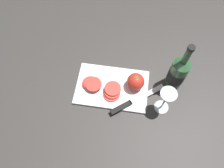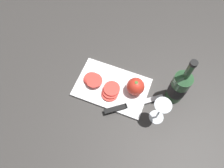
{
  "view_description": "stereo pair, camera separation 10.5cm",
  "coord_description": "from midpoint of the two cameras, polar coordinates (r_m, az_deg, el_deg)",
  "views": [
    {
      "loc": [
        0.15,
        -0.48,
        0.98
      ],
      "look_at": [
        0.08,
        -0.02,
        0.04
      ],
      "focal_mm": 35.0,
      "sensor_mm": 36.0,
      "label": 1
    },
    {
      "loc": [
        0.25,
        -0.46,
        0.98
      ],
      "look_at": [
        0.08,
        -0.02,
        0.04
      ],
      "focal_mm": 35.0,
      "sensor_mm": 36.0,
      "label": 2
    }
  ],
  "objects": [
    {
      "name": "ground_plane",
      "position": [
        1.11,
        -6.82,
        0.31
      ],
      "size": [
        3.0,
        3.0,
        0.0
      ],
      "primitive_type": "plane",
      "color": "#383533"
    },
    {
      "name": "cutting_board",
      "position": [
        1.08,
        -2.76,
        -1.15
      ],
      "size": [
        0.35,
        0.23,
        0.01
      ],
      "color": "white",
      "rests_on": "ground_plane"
    },
    {
      "name": "wine_bottle",
      "position": [
        1.03,
        14.0,
        2.42
      ],
      "size": [
        0.08,
        0.08,
        0.31
      ],
      "color": "#2D5633",
      "rests_on": "ground_plane"
    },
    {
      "name": "wine_glass",
      "position": [
        0.96,
        11.03,
        -3.96
      ],
      "size": [
        0.07,
        0.07,
        0.16
      ],
      "color": "silver",
      "rests_on": "ground_plane"
    },
    {
      "name": "whole_tomato",
      "position": [
        1.04,
        3.33,
        0.13
      ],
      "size": [
        0.08,
        0.08,
        0.09
      ],
      "color": "red",
      "rests_on": "cutting_board"
    },
    {
      "name": "knife",
      "position": [
        1.03,
        0.98,
        -5.72
      ],
      "size": [
        0.25,
        0.2,
        0.01
      ],
      "rotation": [
        0.0,
        0.0,
        0.65
      ],
      "color": "silver",
      "rests_on": "cutting_board"
    },
    {
      "name": "tomato_slice_stack_near",
      "position": [
        1.05,
        -2.8,
        -2.24
      ],
      "size": [
        0.08,
        0.1,
        0.03
      ],
      "color": "#D63D33",
      "rests_on": "cutting_board"
    },
    {
      "name": "tomato_slice_stack_far",
      "position": [
        1.08,
        -8.09,
        -0.25
      ],
      "size": [
        0.1,
        0.09,
        0.03
      ],
      "color": "#D63D33",
      "rests_on": "cutting_board"
    }
  ]
}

